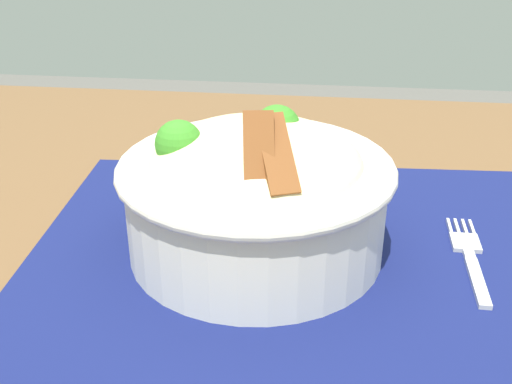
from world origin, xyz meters
The scene contains 4 objects.
table centered at (0.00, 0.00, 0.67)m, with size 1.36×0.82×0.75m.
placemat centered at (-0.03, -0.01, 0.75)m, with size 0.46×0.35×0.00m, color #11194C.
bowl centered at (-0.08, 0.00, 0.80)m, with size 0.21×0.21×0.13m.
fork centered at (0.08, 0.01, 0.75)m, with size 0.02×0.12×0.00m.
Camera 1 is at (-0.03, -0.42, 1.01)m, focal length 43.77 mm.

